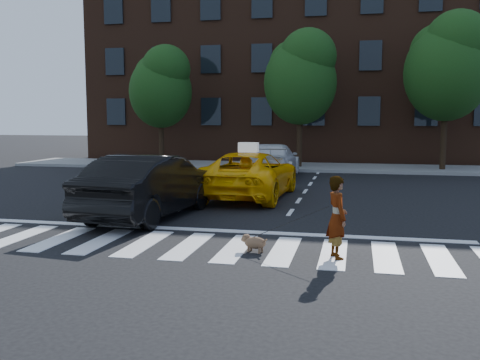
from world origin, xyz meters
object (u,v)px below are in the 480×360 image
Objects in this scene: woman at (337,217)px; tree_right at (448,63)px; white_suv at (272,161)px; tree_mid at (301,74)px; taxi at (250,175)px; dog at (253,242)px; black_sedan at (151,186)px; tree_left at (161,84)px.

tree_right is at bearing -36.48° from woman.
white_suv is (-7.80, -4.12, -4.50)m from tree_right.
tree_right is (7.00, -0.00, 0.41)m from tree_mid.
tree_right reaches higher than taxi.
woman is at bearing -104.47° from tree_right.
tree_right reaches higher than dog.
black_sedan is at bearing 35.27° from woman.
tree_left is 20.35m from woman.
woman is at bearing 102.61° from white_suv.
black_sedan is at bearing 157.33° from dog.
taxi is (6.86, -10.00, -3.67)m from tree_left.
tree_left reaches higher than dog.
taxi is (-0.64, -10.00, -4.08)m from tree_mid.
tree_mid is at bearing -93.78° from black_sedan.
tree_left is at bearing 180.00° from tree_right.
dog is at bearing 63.18° from woman.
dog is (1.52, -7.19, -0.57)m from taxi.
tree_mid is 0.92× the size of tree_right.
tree_mid is 17.82m from dog.
tree_mid is at bearing 180.00° from tree_right.
white_suv is (-0.16, 5.87, -0.01)m from taxi.
white_suv is 13.18m from dog.
tree_mid is at bearing -102.44° from white_suv.
tree_left is 11.03× the size of dog.
tree_mid reaches higher than dog.
black_sedan reaches higher than dog.
woman is 1.76m from dog.
taxi is 9.37× the size of dog.
tree_left is at bearing -64.13° from black_sedan.
taxi is 7.37m from dog.
white_suv is at bearing -100.91° from tree_mid.
black_sedan is at bearing -70.56° from tree_left.
tree_right reaches higher than black_sedan.
taxi is 7.98m from woman.
tree_mid is 7.01m from tree_right.
tree_mid is 17.97m from woman.
woman is (-4.47, -17.32, -4.47)m from tree_right.
black_sedan is (-1.90, -4.07, 0.08)m from taxi.
black_sedan is 10.10m from white_suv.
dog is at bearing -109.60° from tree_right.
tree_right is 18.44m from woman.
woman is at bearing -81.69° from tree_mid.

